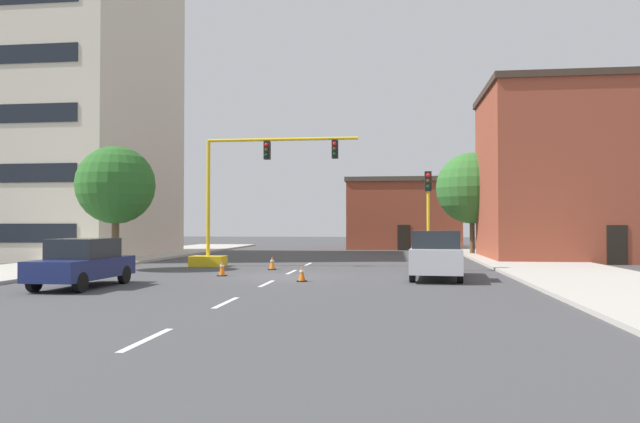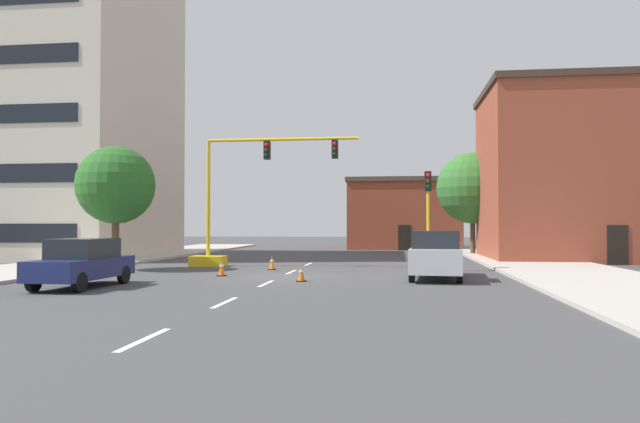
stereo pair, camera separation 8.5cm
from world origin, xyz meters
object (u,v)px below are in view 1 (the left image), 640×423
(tree_right_far, at_px, (472,188))
(traffic_light_pole_right, at_px, (428,198))
(pickup_truck_silver, at_px, (436,255))
(traffic_signal_gantry, at_px, (229,224))
(traffic_cone_roadside_a, at_px, (272,263))
(traffic_cone_roadside_c, at_px, (222,268))
(tree_left_near, at_px, (116,185))
(sedan_navy_near_left, at_px, (83,262))
(traffic_cone_roadside_b, at_px, (302,274))

(tree_right_far, bearing_deg, traffic_light_pole_right, -104.71)
(traffic_light_pole_right, distance_m, pickup_truck_silver, 4.75)
(traffic_signal_gantry, xyz_separation_m, traffic_light_pole_right, (10.40, -1.86, 1.29))
(traffic_cone_roadside_a, distance_m, traffic_cone_roadside_c, 4.06)
(tree_left_near, distance_m, sedan_navy_near_left, 8.72)
(traffic_cone_roadside_a, relative_size, traffic_cone_roadside_b, 1.09)
(tree_right_far, relative_size, pickup_truck_silver, 1.35)
(traffic_light_pole_right, bearing_deg, tree_left_near, -174.92)
(traffic_cone_roadside_b, bearing_deg, pickup_truck_silver, 19.60)
(tree_right_far, xyz_separation_m, pickup_truck_silver, (-3.94, -19.38, -3.91))
(traffic_light_pole_right, distance_m, tree_left_near, 15.28)
(pickup_truck_silver, height_order, traffic_cone_roadside_a, pickup_truck_silver)
(tree_left_near, bearing_deg, sedan_navy_near_left, -71.67)
(pickup_truck_silver, distance_m, traffic_cone_roadside_c, 9.18)
(traffic_cone_roadside_b, bearing_deg, traffic_cone_roadside_a, 112.42)
(tree_right_far, distance_m, tree_left_near, 25.51)
(traffic_cone_roadside_c, bearing_deg, traffic_light_pole_right, 23.26)
(tree_right_far, relative_size, sedan_navy_near_left, 1.65)
(traffic_light_pole_right, distance_m, sedan_navy_near_left, 15.77)
(traffic_signal_gantry, height_order, traffic_cone_roadside_a, traffic_signal_gantry)
(sedan_navy_near_left, relative_size, traffic_cone_roadside_b, 7.27)
(tree_left_near, relative_size, traffic_cone_roadside_a, 8.95)
(sedan_navy_near_left, bearing_deg, traffic_cone_roadside_a, 60.62)
(pickup_truck_silver, xyz_separation_m, traffic_cone_roadside_a, (-7.74, 3.92, -0.64))
(sedan_navy_near_left, bearing_deg, pickup_truck_silver, 21.43)
(traffic_light_pole_right, relative_size, traffic_cone_roadside_a, 7.05)
(pickup_truck_silver, height_order, traffic_cone_roadside_b, pickup_truck_silver)
(pickup_truck_silver, bearing_deg, traffic_cone_roadside_b, -160.40)
(tree_right_far, distance_m, sedan_navy_near_left, 29.83)
(sedan_navy_near_left, bearing_deg, tree_left_near, 108.33)
(pickup_truck_silver, bearing_deg, traffic_light_pole_right, 91.39)
(traffic_cone_roadside_a, xyz_separation_m, traffic_cone_roadside_b, (2.40, -5.82, -0.03))
(traffic_light_pole_right, distance_m, traffic_cone_roadside_a, 8.28)
(tree_right_far, height_order, traffic_cone_roadside_a, tree_right_far)
(traffic_signal_gantry, relative_size, traffic_cone_roadside_b, 14.33)
(tree_right_far, bearing_deg, sedan_navy_near_left, -124.40)
(pickup_truck_silver, xyz_separation_m, traffic_cone_roadside_c, (-9.16, 0.11, -0.63))
(traffic_cone_roadside_b, bearing_deg, traffic_cone_roadside_c, 152.25)
(traffic_cone_roadside_a, distance_m, traffic_cone_roadside_b, 6.30)
(traffic_signal_gantry, relative_size, pickup_truck_silver, 1.62)
(traffic_signal_gantry, height_order, traffic_cone_roadside_b, traffic_signal_gantry)
(tree_right_far, height_order, tree_left_near, tree_right_far)
(traffic_signal_gantry, distance_m, traffic_cone_roadside_c, 6.20)
(sedan_navy_near_left, xyz_separation_m, traffic_cone_roadside_c, (3.60, 5.12, -0.54))
(traffic_cone_roadside_a, bearing_deg, traffic_cone_roadside_c, -110.52)
(tree_left_near, relative_size, traffic_cone_roadside_c, 8.69)
(sedan_navy_near_left, xyz_separation_m, traffic_cone_roadside_a, (5.03, 8.93, -0.55))
(traffic_signal_gantry, relative_size, tree_right_far, 1.19)
(traffic_signal_gantry, xyz_separation_m, tree_right_far, (14.44, 13.51, 2.65))
(traffic_signal_gantry, distance_m, traffic_light_pole_right, 10.65)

